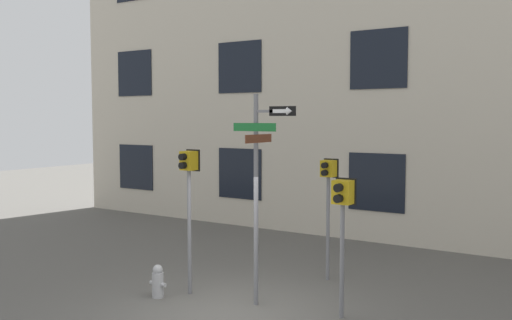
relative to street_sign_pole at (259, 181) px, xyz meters
The scene contains 6 objects.
ground_plane 2.56m from the street_sign_pole, 101.38° to the right, with size 60.00×60.00×0.00m, color #595651.
street_sign_pole is the anchor object (origin of this frame).
pedestrian_signal_left 1.61m from the street_sign_pole, behind, with size 0.35×0.40×2.98m.
pedestrian_signal_right 1.69m from the street_sign_pole, ahead, with size 0.40×0.40×2.54m.
pedestrian_signal_across 2.36m from the street_sign_pole, 81.72° to the left, with size 0.36×0.40×2.72m.
fire_hydrant 2.98m from the street_sign_pole, 160.80° to the right, with size 0.40×0.24×0.67m.
Camera 1 is at (5.98, -8.30, 3.62)m, focal length 40.00 mm.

